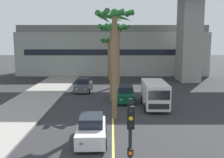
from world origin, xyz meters
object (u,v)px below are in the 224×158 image
palm_tree_near_median (113,32)px  palm_tree_farthest_median (108,45)px  car_queue_third (82,85)px  palm_tree_far_median (111,42)px  car_queue_second (124,94)px  delivery_van (153,94)px  palm_tree_mid_median (117,38)px  traffic_light_median_near (129,143)px  car_queue_front (90,129)px

palm_tree_near_median → palm_tree_farthest_median: bearing=91.8°
car_queue_third → palm_tree_far_median: 7.98m
car_queue_second → palm_tree_near_median: (-1.18, -5.88, 6.00)m
car_queue_second → delivery_van: bearing=-44.1°
palm_tree_farthest_median → palm_tree_mid_median: bearing=-77.6°
palm_tree_mid_median → palm_tree_far_median: bearing=-95.3°
car_queue_second → palm_tree_mid_median: size_ratio=0.51×
traffic_light_median_near → car_queue_front: bearing=104.7°
car_queue_third → palm_tree_near_median: palm_tree_near_median is taller
car_queue_front → traffic_light_median_near: (1.87, -7.10, 1.99)m
car_queue_front → palm_tree_mid_median: palm_tree_mid_median is taller
palm_tree_near_median → palm_tree_farthest_median: size_ratio=1.30×
car_queue_third → palm_tree_mid_median: palm_tree_mid_median is taller
traffic_light_median_near → palm_tree_near_median: bearing=92.1°
traffic_light_median_near → palm_tree_near_median: 12.54m
car_queue_second → delivery_van: size_ratio=0.79×
car_queue_second → palm_tree_far_median: size_ratio=0.53×
car_queue_second → palm_tree_farthest_median: 15.90m
delivery_van → car_queue_second: bearing=135.9°
car_queue_third → delivery_van: bearing=-46.7°
car_queue_second → traffic_light_median_near: bearing=-92.4°
car_queue_third → palm_tree_near_median: size_ratio=0.49×
car_queue_second → palm_tree_far_median: palm_tree_far_median is taller
delivery_van → traffic_light_median_near: traffic_light_median_near is taller
traffic_light_median_near → delivery_van: bearing=77.9°
car_queue_front → traffic_light_median_near: 7.61m
palm_tree_near_median → palm_tree_farthest_median: (-0.67, 20.97, -1.37)m
car_queue_second → car_queue_third: size_ratio=1.00×
delivery_van → palm_tree_far_median: (-3.90, 2.82, 4.66)m
car_queue_front → traffic_light_median_near: traffic_light_median_near is taller
delivery_van → car_queue_third: bearing=133.3°
car_queue_third → palm_tree_far_median: palm_tree_far_median is taller
car_queue_third → traffic_light_median_near: 23.51m
palm_tree_mid_median → palm_tree_far_median: (-0.81, -8.85, -0.44)m
car_queue_third → delivery_van: (7.34, -7.77, 0.57)m
car_queue_second → palm_tree_mid_median: (-0.56, 9.21, 5.66)m
car_queue_front → car_queue_third: same height
traffic_light_median_near → palm_tree_farthest_median: 32.97m
palm_tree_mid_median → car_queue_second: bearing=-86.5°
car_queue_second → palm_tree_farthest_median: (-1.86, 15.09, 4.64)m
traffic_light_median_near → palm_tree_mid_median: size_ratio=0.51×
car_queue_front → palm_tree_farthest_median: bearing=88.3°
delivery_van → palm_tree_mid_median: size_ratio=0.64×
traffic_light_median_near → palm_tree_farthest_median: palm_tree_farthest_median is taller
delivery_van → palm_tree_near_median: (-3.71, -3.43, 5.44)m
car_queue_front → palm_tree_near_median: size_ratio=0.49×
traffic_light_median_near → palm_tree_mid_median: palm_tree_mid_median is taller
car_queue_front → traffic_light_median_near: size_ratio=0.99×
palm_tree_mid_median → delivery_van: bearing=-75.2°
car_queue_second → delivery_van: 3.57m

